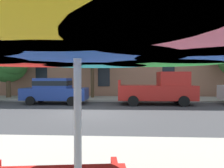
{
  "coord_description": "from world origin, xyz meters",
  "views": [
    {
      "loc": [
        1.81,
        -10.6,
        1.85
      ],
      "look_at": [
        1.07,
        3.2,
        1.4
      ],
      "focal_mm": 33.78,
      "sensor_mm": 36.0,
      "label": 1
    }
  ],
  "objects_px": {
    "street_tree_left": "(8,57)",
    "patio_umbrella": "(77,30)",
    "street_tree_middle": "(95,46)",
    "sedan_blue": "(54,90)",
    "pickup_red": "(160,89)"
  },
  "relations": [
    {
      "from": "pickup_red",
      "to": "street_tree_left",
      "type": "distance_m",
      "value": 12.91
    },
    {
      "from": "street_tree_left",
      "to": "patio_umbrella",
      "type": "bearing_deg",
      "value": -59.29
    },
    {
      "from": "patio_umbrella",
      "to": "street_tree_middle",
      "type": "bearing_deg",
      "value": 97.33
    },
    {
      "from": "street_tree_left",
      "to": "patio_umbrella",
      "type": "height_order",
      "value": "street_tree_left"
    },
    {
      "from": "street_tree_left",
      "to": "street_tree_middle",
      "type": "height_order",
      "value": "street_tree_middle"
    },
    {
      "from": "sedan_blue",
      "to": "street_tree_middle",
      "type": "height_order",
      "value": "street_tree_middle"
    },
    {
      "from": "street_tree_middle",
      "to": "patio_umbrella",
      "type": "xyz_separation_m",
      "value": [
        2.1,
        -16.29,
        -2.31
      ]
    },
    {
      "from": "pickup_red",
      "to": "street_tree_middle",
      "type": "distance_m",
      "value": 7.01
    },
    {
      "from": "sedan_blue",
      "to": "street_tree_left",
      "type": "xyz_separation_m",
      "value": [
        -5.04,
        3.19,
        2.63
      ]
    },
    {
      "from": "street_tree_middle",
      "to": "patio_umbrella",
      "type": "relative_size",
      "value": 1.8
    },
    {
      "from": "street_tree_left",
      "to": "patio_umbrella",
      "type": "relative_size",
      "value": 1.63
    },
    {
      "from": "street_tree_left",
      "to": "patio_umbrella",
      "type": "xyz_separation_m",
      "value": [
        9.44,
        -15.89,
        -1.37
      ]
    },
    {
      "from": "sedan_blue",
      "to": "street_tree_middle",
      "type": "xyz_separation_m",
      "value": [
        2.3,
        3.59,
        3.57
      ]
    },
    {
      "from": "sedan_blue",
      "to": "street_tree_middle",
      "type": "relative_size",
      "value": 0.71
    },
    {
      "from": "street_tree_middle",
      "to": "patio_umbrella",
      "type": "distance_m",
      "value": 16.59
    }
  ]
}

